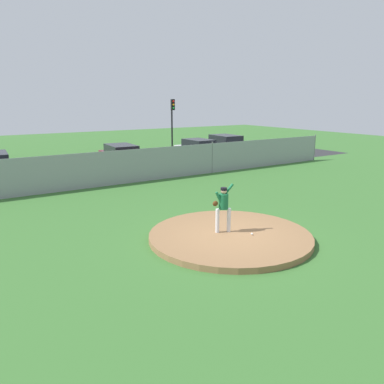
{
  "coord_description": "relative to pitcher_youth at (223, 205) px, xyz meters",
  "views": [
    {
      "loc": [
        -7.63,
        -9.45,
        4.55
      ],
      "look_at": [
        0.03,
        2.39,
        1.13
      ],
      "focal_mm": 35.65,
      "sensor_mm": 36.0,
      "label": 1
    }
  ],
  "objects": [
    {
      "name": "ground_plane",
      "position": [
        0.13,
        5.75,
        -1.15
      ],
      "size": [
        80.0,
        80.0,
        0.0
      ],
      "primitive_type": "plane",
      "color": "#386B2D"
    },
    {
      "name": "asphalt_strip",
      "position": [
        0.13,
        14.25,
        -1.15
      ],
      "size": [
        44.0,
        7.0,
        0.01
      ],
      "primitive_type": "cube",
      "color": "#2B2B2D",
      "rests_on": "ground_plane"
    },
    {
      "name": "pitchers_mound",
      "position": [
        0.13,
        -0.25,
        -1.06
      ],
      "size": [
        5.44,
        5.44,
        0.19
      ],
      "primitive_type": "cylinder",
      "color": "olive",
      "rests_on": "ground_plane"
    },
    {
      "name": "pitcher_youth",
      "position": [
        0.0,
        0.0,
        0.0
      ],
      "size": [
        0.78,
        0.32,
        1.67
      ],
      "color": "silver",
      "rests_on": "pitchers_mound"
    },
    {
      "name": "baseball",
      "position": [
        0.63,
        -0.76,
        -0.92
      ],
      "size": [
        0.07,
        0.07,
        0.07
      ],
      "primitive_type": "sphere",
      "color": "white",
      "rests_on": "pitchers_mound"
    },
    {
      "name": "chainlink_fence",
      "position": [
        0.13,
        9.75,
        -0.21
      ],
      "size": [
        32.45,
        0.07,
        1.99
      ],
      "color": "gray",
      "rests_on": "ground_plane"
    },
    {
      "name": "parked_car_white",
      "position": [
        8.54,
        14.21,
        -0.36
      ],
      "size": [
        1.91,
        4.26,
        1.66
      ],
      "color": "silver",
      "rests_on": "ground_plane"
    },
    {
      "name": "parked_car_burgundy",
      "position": [
        2.47,
        14.59,
        -0.38
      ],
      "size": [
        2.08,
        4.83,
        1.59
      ],
      "color": "maroon",
      "rests_on": "ground_plane"
    },
    {
      "name": "parked_car_silver",
      "position": [
        11.44,
        14.62,
        -0.3
      ],
      "size": [
        2.0,
        4.56,
        1.8
      ],
      "color": "#B7BABF",
      "rests_on": "ground_plane"
    },
    {
      "name": "traffic_cone_orange",
      "position": [
        -3.58,
        13.3,
        -0.89
      ],
      "size": [
        0.4,
        0.4,
        0.55
      ],
      "color": "orange",
      "rests_on": "asphalt_strip"
    },
    {
      "name": "traffic_light_far",
      "position": [
        8.97,
        18.84,
        2.01
      ],
      "size": [
        0.28,
        0.46,
        4.6
      ],
      "color": "black",
      "rests_on": "ground_plane"
    }
  ]
}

